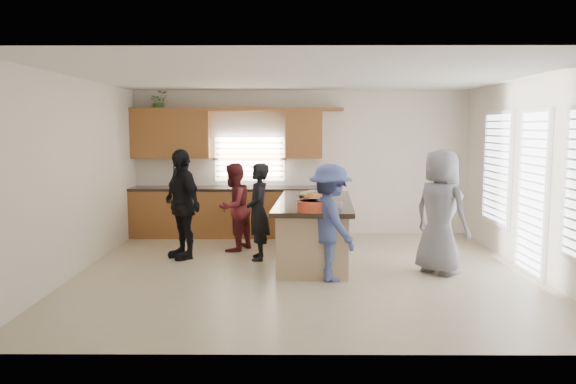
{
  "coord_description": "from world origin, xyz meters",
  "views": [
    {
      "loc": [
        -0.19,
        -7.98,
        2.09
      ],
      "look_at": [
        -0.24,
        0.17,
        1.15
      ],
      "focal_mm": 35.0,
      "sensor_mm": 36.0,
      "label": 1
    }
  ],
  "objects_px": {
    "woman_left_mid": "(234,207)",
    "woman_right_back": "(330,223)",
    "woman_right_front": "(440,212)",
    "island": "(314,232)",
    "woman_left_back": "(258,212)",
    "salad_bowl": "(313,205)",
    "woman_left_front": "(182,204)"
  },
  "relations": [
    {
      "from": "woman_left_back",
      "to": "woman_right_back",
      "type": "relative_size",
      "value": 0.96
    },
    {
      "from": "woman_right_back",
      "to": "woman_right_front",
      "type": "bearing_deg",
      "value": -103.26
    },
    {
      "from": "woman_right_front",
      "to": "island",
      "type": "bearing_deg",
      "value": 27.78
    },
    {
      "from": "woman_right_front",
      "to": "woman_left_back",
      "type": "bearing_deg",
      "value": 35.22
    },
    {
      "from": "salad_bowl",
      "to": "woman_left_front",
      "type": "xyz_separation_m",
      "value": [
        -2.04,
        1.27,
        -0.16
      ]
    },
    {
      "from": "salad_bowl",
      "to": "woman_right_back",
      "type": "xyz_separation_m",
      "value": [
        0.24,
        -0.03,
        -0.23
      ]
    },
    {
      "from": "woman_left_back",
      "to": "woman_right_front",
      "type": "xyz_separation_m",
      "value": [
        2.65,
        -0.83,
        0.13
      ]
    },
    {
      "from": "woman_left_back",
      "to": "woman_left_front",
      "type": "distance_m",
      "value": 1.24
    },
    {
      "from": "salad_bowl",
      "to": "woman_left_front",
      "type": "distance_m",
      "value": 2.41
    },
    {
      "from": "woman_right_back",
      "to": "woman_right_front",
      "type": "distance_m",
      "value": 1.65
    },
    {
      "from": "woman_left_back",
      "to": "salad_bowl",
      "type": "bearing_deg",
      "value": 30.09
    },
    {
      "from": "woman_left_mid",
      "to": "woman_left_front",
      "type": "distance_m",
      "value": 0.96
    },
    {
      "from": "woman_left_back",
      "to": "woman_left_front",
      "type": "bearing_deg",
      "value": -99.43
    },
    {
      "from": "woman_left_mid",
      "to": "woman_right_back",
      "type": "bearing_deg",
      "value": 66.09
    },
    {
      "from": "woman_left_back",
      "to": "woman_right_front",
      "type": "height_order",
      "value": "woman_right_front"
    },
    {
      "from": "island",
      "to": "salad_bowl",
      "type": "xyz_separation_m",
      "value": [
        -0.07,
        -1.16,
        0.58
      ]
    },
    {
      "from": "island",
      "to": "salad_bowl",
      "type": "bearing_deg",
      "value": -89.74
    },
    {
      "from": "woman_left_front",
      "to": "woman_left_back",
      "type": "bearing_deg",
      "value": 47.58
    },
    {
      "from": "salad_bowl",
      "to": "woman_right_back",
      "type": "bearing_deg",
      "value": -6.62
    },
    {
      "from": "woman_right_front",
      "to": "woman_left_mid",
      "type": "bearing_deg",
      "value": 26.94
    },
    {
      "from": "salad_bowl",
      "to": "woman_right_front",
      "type": "height_order",
      "value": "woman_right_front"
    },
    {
      "from": "woman_left_back",
      "to": "woman_right_front",
      "type": "relative_size",
      "value": 0.86
    },
    {
      "from": "woman_left_front",
      "to": "woman_right_back",
      "type": "relative_size",
      "value": 1.09
    },
    {
      "from": "island",
      "to": "woman_left_mid",
      "type": "relative_size",
      "value": 1.85
    },
    {
      "from": "woman_left_mid",
      "to": "woman_right_front",
      "type": "height_order",
      "value": "woman_right_front"
    },
    {
      "from": "island",
      "to": "woman_right_back",
      "type": "xyz_separation_m",
      "value": [
        0.17,
        -1.19,
        0.35
      ]
    },
    {
      "from": "woman_left_mid",
      "to": "woman_right_back",
      "type": "height_order",
      "value": "woman_right_back"
    },
    {
      "from": "island",
      "to": "woman_left_front",
      "type": "xyz_separation_m",
      "value": [
        -2.11,
        0.11,
        0.42
      ]
    },
    {
      "from": "island",
      "to": "woman_left_back",
      "type": "xyz_separation_m",
      "value": [
        -0.88,
        0.01,
        0.32
      ]
    },
    {
      "from": "island",
      "to": "salad_bowl",
      "type": "height_order",
      "value": "salad_bowl"
    },
    {
      "from": "woman_left_back",
      "to": "woman_right_back",
      "type": "height_order",
      "value": "woman_right_back"
    },
    {
      "from": "woman_left_back",
      "to": "woman_left_mid",
      "type": "relative_size",
      "value": 1.03
    }
  ]
}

